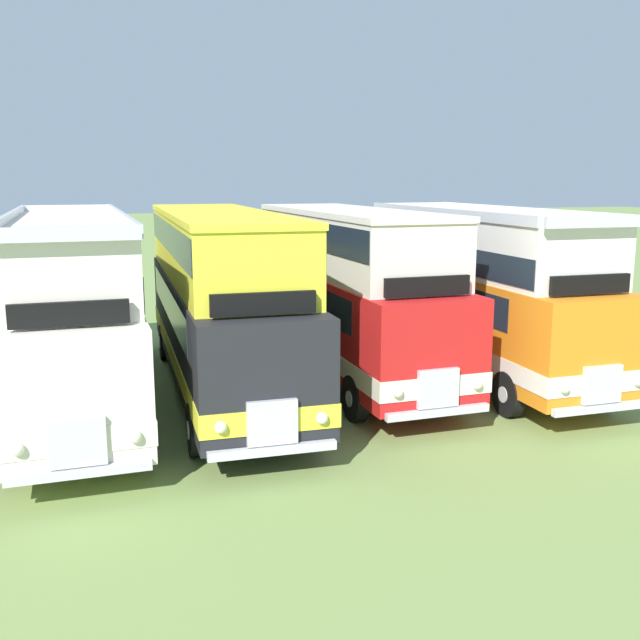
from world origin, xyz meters
The scene contains 5 objects.
ground_plane centered at (0.00, 0.00, 0.00)m, with size 200.00×200.00×0.00m, color #7A934C.
bus_fourth_in_row centered at (0.00, 0.39, 2.36)m, with size 2.69×11.67×4.52m.
bus_fifth_in_row centered at (3.48, 0.36, 2.48)m, with size 2.94×11.66×4.49m.
bus_sixth_in_row centered at (6.94, 0.50, 2.47)m, with size 2.68×9.87×4.49m.
bus_seventh_in_row centered at (10.42, -0.11, 2.36)m, with size 2.74×10.25×4.52m.
Camera 1 is at (0.31, -17.29, 5.26)m, focal length 41.02 mm.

